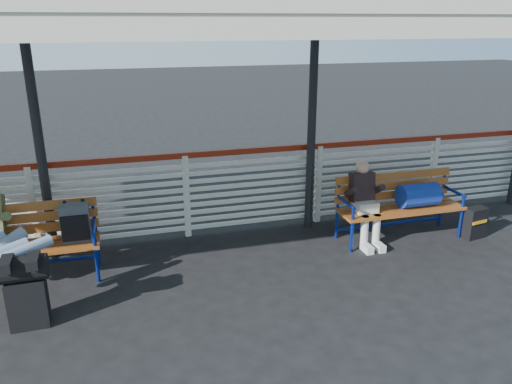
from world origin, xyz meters
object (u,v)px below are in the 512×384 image
object	(u,v)px
luggage_stack	(26,289)
suitcase_side	(475,223)
bench_left	(36,233)
companion_person	(365,202)
bench_right	(408,198)

from	to	relation	value
luggage_stack	suitcase_side	xyz separation A→B (m)	(5.80, 0.61, -0.19)
bench_left	companion_person	xyz separation A→B (m)	(4.20, -0.12, 0.00)
bench_right	suitcase_side	bearing A→B (deg)	-18.30
bench_left	suitcase_side	size ratio (longest dim) A/B	4.00
luggage_stack	bench_left	bearing A→B (deg)	88.99
luggage_stack	companion_person	size ratio (longest dim) A/B	0.67
luggage_stack	bench_right	world-z (taller)	bench_right
bench_right	companion_person	world-z (taller)	companion_person
luggage_stack	companion_person	world-z (taller)	companion_person
bench_left	suitcase_side	world-z (taller)	bench_left
bench_right	companion_person	size ratio (longest dim) A/B	1.57
bench_right	suitcase_side	distance (m)	1.05
luggage_stack	companion_person	distance (m)	4.30
companion_person	suitcase_side	xyz separation A→B (m)	(1.60, -0.30, -0.37)
bench_left	bench_right	size ratio (longest dim) A/B	1.00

